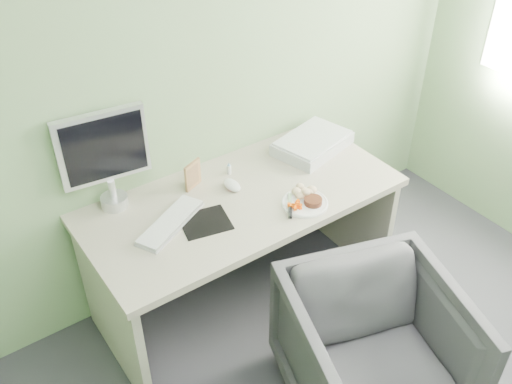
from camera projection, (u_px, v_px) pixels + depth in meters
wall_back at (196, 54)px, 2.72m from camera, size 3.50×0.00×3.50m
desk at (243, 224)px, 2.96m from camera, size 1.60×0.75×0.73m
plate at (305, 203)px, 2.79m from camera, size 0.23×0.23×0.01m
steak at (313, 201)px, 2.77m from camera, size 0.11×0.11×0.03m
potato_pile at (304, 190)px, 2.82m from camera, size 0.10×0.07×0.05m
carrot_heap at (296, 204)px, 2.75m from camera, size 0.07×0.06×0.04m
steak_knife at (290, 209)px, 2.73m from camera, size 0.13×0.17×0.01m
mousepad at (205, 222)px, 2.68m from camera, size 0.26×0.24×0.00m
keyboard at (170, 222)px, 2.66m from camera, size 0.40×0.29×0.02m
computer_mouse at (232, 185)px, 2.89m from camera, size 0.07×0.12×0.04m
photo_frame at (193, 175)px, 2.87m from camera, size 0.11×0.06×0.15m
eyedrop_bottle at (229, 169)px, 2.99m from camera, size 0.02×0.02×0.07m
scanner at (312, 144)px, 3.18m from camera, size 0.48×0.38×0.07m
monitor at (105, 155)px, 2.63m from camera, size 0.42×0.13×0.50m
desk_chair at (374, 352)px, 2.56m from camera, size 0.93×0.94×0.69m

